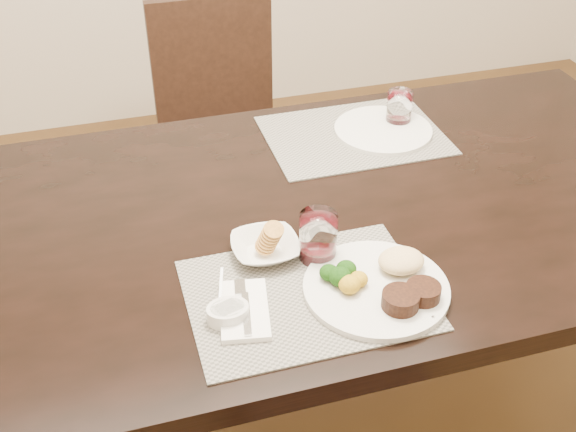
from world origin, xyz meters
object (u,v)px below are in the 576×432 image
object	(u,v)px
wine_glass_near	(318,239)
steak_knife	(420,302)
chair_far	(221,119)
cracker_bowl	(265,247)
dinner_plate	(383,284)
far_plate	(383,130)

from	to	relation	value
wine_glass_near	steak_knife	bearing A→B (deg)	-52.78
steak_knife	wine_glass_near	xyz separation A→B (m)	(-0.14, 0.19, 0.04)
chair_far	cracker_bowl	world-z (taller)	chair_far
dinner_plate	far_plate	distance (m)	0.63
dinner_plate	far_plate	world-z (taller)	dinner_plate
far_plate	dinner_plate	bearing A→B (deg)	-112.59
dinner_plate	cracker_bowl	distance (m)	0.26
steak_knife	cracker_bowl	distance (m)	0.34
cracker_bowl	wine_glass_near	size ratio (longest dim) A/B	1.36
cracker_bowl	far_plate	xyz separation A→B (m)	(0.44, 0.41, -0.01)
cracker_bowl	wine_glass_near	xyz separation A→B (m)	(0.10, -0.04, 0.03)
wine_glass_near	far_plate	bearing A→B (deg)	53.56
wine_glass_near	far_plate	xyz separation A→B (m)	(0.33, 0.45, -0.04)
far_plate	steak_knife	bearing A→B (deg)	-106.49
steak_knife	chair_far	bearing A→B (deg)	126.91
cracker_bowl	steak_knife	bearing A→B (deg)	-42.88
dinner_plate	steak_knife	world-z (taller)	dinner_plate
steak_knife	cracker_bowl	bearing A→B (deg)	168.66
chair_far	steak_knife	distance (m)	1.33
cracker_bowl	far_plate	world-z (taller)	cracker_bowl
steak_knife	wine_glass_near	bearing A→B (deg)	158.77
chair_far	far_plate	distance (m)	0.77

